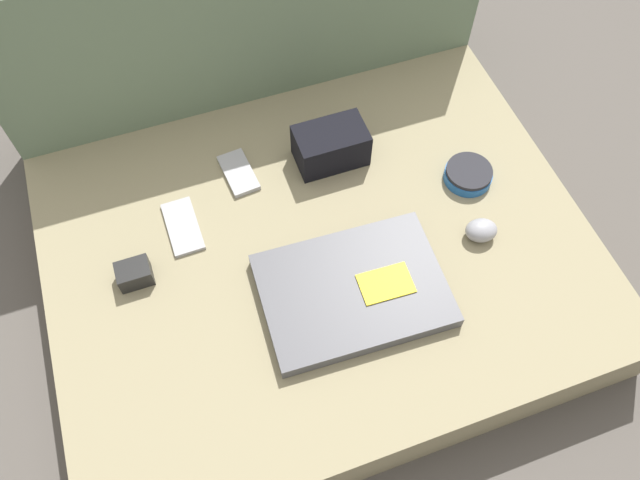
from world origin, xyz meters
name	(u,v)px	position (x,y,z in m)	size (l,w,h in m)	color
ground_plane	(320,281)	(0.00, 0.00, 0.00)	(8.00, 8.00, 0.00)	#4C4742
couch_seat	(320,264)	(0.00, 0.00, 0.07)	(0.97, 0.76, 0.14)	#847A5B
couch_backrest	(241,29)	(0.00, 0.48, 0.24)	(0.97, 0.20, 0.49)	#60755B
laptop	(353,290)	(0.02, -0.11, 0.15)	(0.32, 0.24, 0.03)	#47474C
computer_mouse	(481,230)	(0.28, -0.08, 0.16)	(0.07, 0.06, 0.04)	gray
speaker_puck	(468,174)	(0.32, 0.05, 0.15)	(0.09, 0.09, 0.03)	#1E569E
phone_silver	(238,173)	(-0.10, 0.20, 0.15)	(0.06, 0.11, 0.01)	#99999E
phone_black	(183,227)	(-0.22, 0.12, 0.14)	(0.06, 0.12, 0.01)	#99999E
camera_pouch	(331,146)	(0.09, 0.18, 0.18)	(0.14, 0.08, 0.08)	black
charger_brick	(134,274)	(-0.33, 0.04, 0.16)	(0.06, 0.04, 0.04)	black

